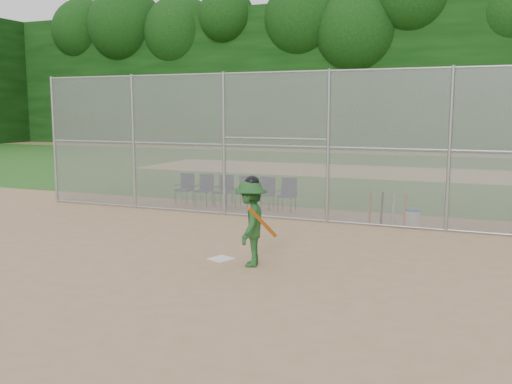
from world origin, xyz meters
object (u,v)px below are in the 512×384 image
at_px(home_plate, 221,259).
at_px(water_cooler, 413,218).
at_px(chair_0, 184,189).
at_px(batter_at_plate, 251,222).

height_order(home_plate, water_cooler, water_cooler).
bearing_deg(water_cooler, chair_0, 172.14).
distance_m(batter_at_plate, water_cooler, 5.50).
bearing_deg(batter_at_plate, chair_0, 129.00).
xyz_separation_m(home_plate, chair_0, (-4.05, 5.69, 0.47)).
height_order(water_cooler, chair_0, chair_0).
distance_m(batter_at_plate, chair_0, 7.61).
xyz_separation_m(batter_at_plate, water_cooler, (2.40, 4.91, -0.60)).
bearing_deg(water_cooler, batter_at_plate, -116.02).
xyz_separation_m(home_plate, water_cooler, (3.13, 4.70, 0.23)).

